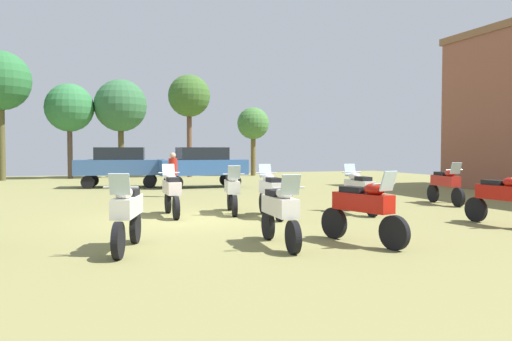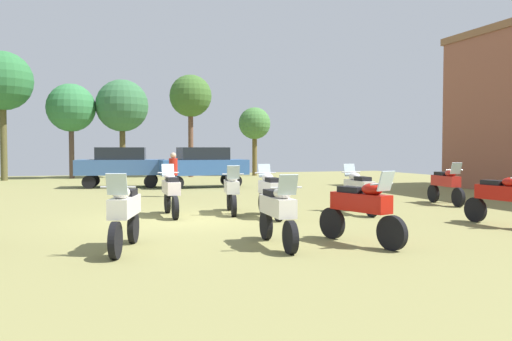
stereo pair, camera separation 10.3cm
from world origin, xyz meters
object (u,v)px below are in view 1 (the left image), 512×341
car_1 (120,164)px  person_2 (173,171)px  motorcycle_10 (232,190)px  tree_8 (189,97)px  motorcycle_5 (364,208)px  tree_3 (121,106)px  motorcycle_4 (446,184)px  motorcycle_2 (127,212)px  motorcycle_7 (271,191)px  tree_5 (253,124)px  motorcycle_1 (280,210)px  tree_6 (1,81)px  motorcycle_3 (502,197)px  tree_7 (69,108)px  car_3 (202,164)px  motorcycle_11 (359,189)px  motorcycle_8 (172,191)px

car_1 → person_2: car_1 is taller
motorcycle_10 → tree_8: bearing=-87.1°
motorcycle_5 → tree_3: size_ratio=0.34×
motorcycle_4 → tree_8: (-4.81, 20.33, 4.76)m
motorcycle_2 → motorcycle_7: (4.24, 3.60, -0.01)m
person_2 → tree_5: 17.19m
motorcycle_1 → tree_6: 27.01m
motorcycle_3 → motorcycle_4: motorcycle_3 is taller
motorcycle_3 → tree_3: size_ratio=0.33×
motorcycle_2 → tree_7: (-1.41, 25.62, 3.82)m
motorcycle_10 → tree_7: tree_7 is taller
motorcycle_4 → tree_3: (-9.34, 20.68, 4.04)m
car_3 → motorcycle_7: bearing=174.7°
car_1 → tree_5: bearing=-39.2°
motorcycle_2 → motorcycle_11: bearing=-136.5°
motorcycle_5 → car_3: car_3 is taller
motorcycle_10 → tree_7: bearing=-65.9°
tree_3 → motorcycle_4: bearing=-65.7°
motorcycle_10 → tree_7: 21.73m
motorcycle_10 → tree_5: 22.20m
car_1 → tree_8: bearing=-22.3°
motorcycle_2 → motorcycle_4: motorcycle_2 is taller
motorcycle_8 → car_1: bearing=93.7°
tree_8 → tree_3: bearing=175.6°
tree_8 → tree_5: bearing=3.9°
car_3 → tree_6: 14.72m
motorcycle_3 → motorcycle_10: motorcycle_3 is taller
motorcycle_3 → motorcycle_11: bearing=-65.0°
motorcycle_10 → tree_6: tree_6 is taller
car_3 → tree_5: bearing=-32.8°
motorcycle_2 → tree_8: (6.32, 25.11, 4.75)m
motorcycle_2 → tree_8: size_ratio=0.31×
car_1 → tree_7: tree_7 is taller
motorcycle_5 → car_1: bearing=-95.8°
car_1 → tree_7: (-2.50, 9.01, 3.39)m
motorcycle_1 → motorcycle_8: 5.43m
motorcycle_7 → tree_3: bearing=100.5°
tree_3 → person_2: bearing=-86.5°
motorcycle_4 → motorcycle_2: bearing=30.5°
car_3 → tree_7: size_ratio=0.71×
motorcycle_5 → tree_5: size_ratio=0.45×
motorcycle_3 → car_3: (-4.17, 15.03, 0.44)m
motorcycle_7 → tree_5: tree_5 is taller
motorcycle_10 → person_2: (-0.75, 5.87, 0.33)m
tree_3 → motorcycle_8: bearing=-90.4°
motorcycle_10 → motorcycle_3: bearing=152.1°
motorcycle_5 → motorcycle_10: size_ratio=1.02×
car_3 → tree_3: (-3.16, 10.21, 3.59)m
tree_5 → tree_8: 5.07m
motorcycle_5 → tree_3: tree_3 is taller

